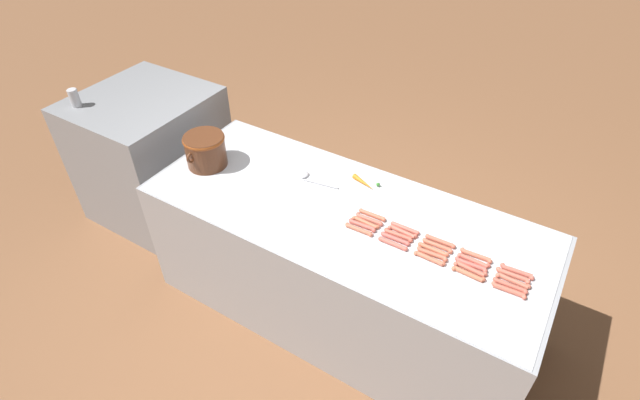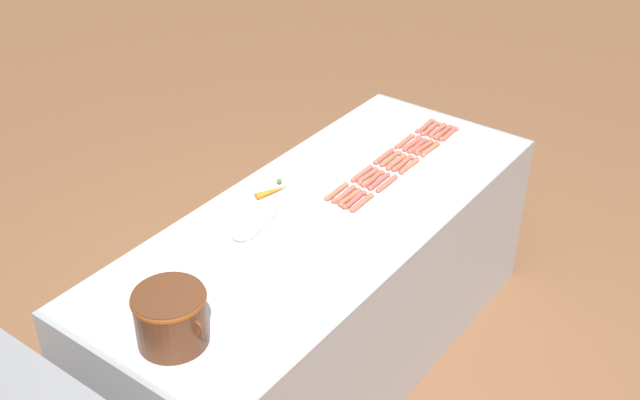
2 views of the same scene
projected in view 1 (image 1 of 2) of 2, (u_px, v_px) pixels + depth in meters
The scene contains 32 objects.
ground_plane at pixel (339, 306), 3.21m from camera, with size 20.00×20.00×0.00m, color brown.
griddle_counter at pixel (341, 263), 2.94m from camera, with size 0.92×2.29×0.85m.
back_cabinet at pixel (153, 155), 3.70m from camera, with size 0.92×0.86×0.99m, color gray.
hot_dog_0 at pixel (509, 290), 2.22m from camera, with size 0.03×0.16×0.02m.
hot_dog_1 at pixel (468, 274), 2.30m from camera, with size 0.03×0.17×0.02m.
hot_dog_2 at pixel (429, 258), 2.38m from camera, with size 0.03×0.17×0.02m.
hot_dog_3 at pixel (393, 244), 2.45m from camera, with size 0.02×0.17×0.02m.
hot_dog_4 at pixel (359, 230), 2.53m from camera, with size 0.03×0.17×0.02m.
hot_dog_5 at pixel (510, 286), 2.24m from camera, with size 0.03×0.17×0.02m.
hot_dog_6 at pixel (470, 269), 2.32m from camera, with size 0.03×0.16×0.02m.
hot_dog_7 at pixel (432, 254), 2.40m from camera, with size 0.03×0.16×0.02m.
hot_dog_8 at pixel (395, 239), 2.48m from camera, with size 0.03×0.17×0.02m.
hot_dog_9 at pixel (362, 225), 2.56m from camera, with size 0.03×0.17×0.02m.
hot_dog_10 at pixel (513, 281), 2.26m from camera, with size 0.03×0.17×0.02m.
hot_dog_11 at pixel (471, 265), 2.34m from camera, with size 0.03×0.17×0.02m.
hot_dog_12 at pixel (433, 249), 2.42m from camera, with size 0.03×0.17×0.02m.
hot_dog_13 at pixel (398, 235), 2.50m from camera, with size 0.03×0.16×0.02m.
hot_dog_14 at pixel (365, 223), 2.58m from camera, with size 0.03×0.17×0.02m.
hot_dog_15 at pixel (513, 275), 2.29m from camera, with size 0.03×0.17×0.02m.
hot_dog_16 at pixel (474, 260), 2.37m from camera, with size 0.03×0.17×0.02m.
hot_dog_17 at pixel (438, 246), 2.44m from camera, with size 0.03×0.17×0.02m.
hot_dog_18 at pixel (402, 232), 2.52m from camera, with size 0.03×0.16×0.02m.
hot_dog_19 at pixel (369, 219), 2.60m from camera, with size 0.03×0.17×0.02m.
hot_dog_20 at pixel (517, 272), 2.31m from camera, with size 0.03×0.16×0.02m.
hot_dog_21 at pixel (476, 256), 2.39m from camera, with size 0.03×0.17×0.02m.
hot_dog_22 at pixel (440, 241), 2.47m from camera, with size 0.03×0.17×0.02m.
hot_dog_23 at pixel (405, 228), 2.54m from camera, with size 0.02×0.17×0.02m.
hot_dog_24 at pixel (372, 215), 2.62m from camera, with size 0.03×0.17×0.02m.
bean_pot at pixel (205, 149), 2.93m from camera, with size 0.32×0.26×0.20m.
serving_spoon at pixel (310, 178), 2.88m from camera, with size 0.08×0.27×0.02m.
carrot at pixel (365, 183), 2.83m from camera, with size 0.09×0.18×0.03m.
soda_can at pixel (74, 98), 3.25m from camera, with size 0.07×0.07×0.12m.
Camera 1 is at (-1.77, -0.94, 2.61)m, focal length 26.98 mm.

